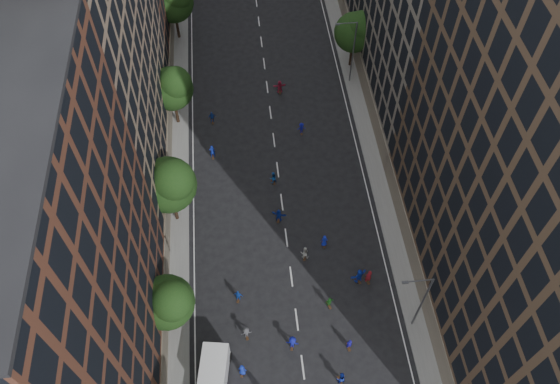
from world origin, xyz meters
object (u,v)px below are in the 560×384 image
Objects in this scene: skater_0 at (242,370)px; skater_1 at (349,344)px; streetlamp_far at (352,49)px; cargo_van at (214,376)px; streetlamp_near at (421,300)px; skater_2 at (341,378)px.

skater_0 is 9.78m from skater_1.
skater_0 is at bearing -113.59° from streetlamp_far.
streetlamp_far reaches higher than skater_0.
skater_0 is at bearing 0.63° from skater_1.
streetlamp_near is at bearing 19.86° from cargo_van.
streetlamp_far is 40.84m from cargo_van.
streetlamp_near is 16.58m from skater_0.
skater_1 is 0.87× the size of skater_2.
cargo_van is at bearing -18.57° from skater_2.
skater_0 is (-15.71, -35.96, -4.40)m from streetlamp_far.
skater_2 is (-7.31, -4.54, -4.31)m from streetlamp_near.
streetlamp_far reaches higher than cargo_van.
streetlamp_near is 9.62m from skater_2.
streetlamp_far is at bearing 72.76° from cargo_van.
skater_1 is 3.21m from skater_2.
skater_0 is at bearing 19.41° from cargo_van.
streetlamp_far is at bearing 90.00° from streetlamp_near.
skater_1 is (12.13, 1.80, -0.67)m from cargo_van.
cargo_van is 3.58× the size of skater_1.
streetlamp_far reaches higher than skater_2.
streetlamp_near is at bearing -172.47° from skater_1.
streetlamp_near is at bearing -151.01° from skater_0.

